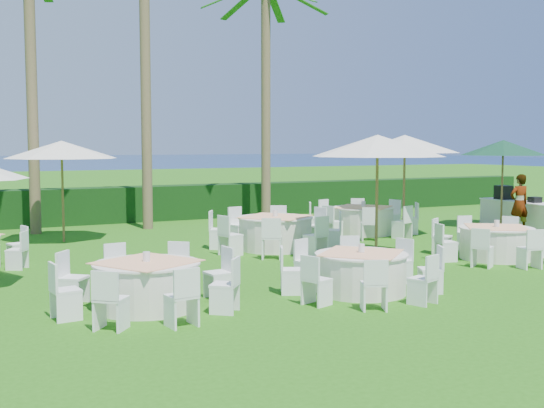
# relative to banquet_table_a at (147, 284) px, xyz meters

# --- Properties ---
(ground) EXTENTS (120.00, 120.00, 0.00)m
(ground) POSITION_rel_banquet_table_a_xyz_m (3.75, 0.40, -0.40)
(ground) COLOR #215E10
(ground) RESTS_ON ground
(hedge) EXTENTS (34.00, 1.00, 1.20)m
(hedge) POSITION_rel_banquet_table_a_xyz_m (3.75, 12.40, 0.20)
(hedge) COLOR black
(hedge) RESTS_ON ground
(banquet_table_a) EXTENTS (3.04, 3.04, 0.92)m
(banquet_table_a) POSITION_rel_banquet_table_a_xyz_m (0.00, 0.00, 0.00)
(banquet_table_a) COLOR silver
(banquet_table_a) RESTS_ON ground
(banquet_table_b) EXTENTS (2.84, 2.84, 0.89)m
(banquet_table_b) POSITION_rel_banquet_table_a_xyz_m (3.73, -0.64, -0.02)
(banquet_table_b) COLOR silver
(banquet_table_b) RESTS_ON ground
(banquet_table_c) EXTENTS (2.96, 2.96, 0.90)m
(banquet_table_c) POSITION_rel_banquet_table_a_xyz_m (8.60, 0.95, -0.01)
(banquet_table_c) COLOR silver
(banquet_table_c) RESTS_ON ground
(banquet_table_e) EXTENTS (3.32, 3.32, 1.00)m
(banquet_table_e) POSITION_rel_banquet_table_a_xyz_m (4.71, 4.58, 0.04)
(banquet_table_e) COLOR silver
(banquet_table_e) RESTS_ON ground
(banquet_table_f) EXTENTS (3.19, 3.19, 0.97)m
(banquet_table_f) POSITION_rel_banquet_table_a_xyz_m (8.42, 6.04, 0.02)
(banquet_table_f) COLOR silver
(banquet_table_f) RESTS_ON ground
(umbrella_b) EXTENTS (3.06, 3.06, 2.86)m
(umbrella_b) POSITION_rel_banquet_table_a_xyz_m (6.09, 2.17, 2.21)
(umbrella_b) COLOR brown
(umbrella_b) RESTS_ON ground
(umbrella_c) EXTENTS (2.99, 2.99, 2.74)m
(umbrella_c) POSITION_rel_banquet_table_a_xyz_m (0.20, 8.37, 2.10)
(umbrella_c) COLOR brown
(umbrella_c) RESTS_ON ground
(umbrella_d) EXTENTS (3.05, 3.05, 2.91)m
(umbrella_d) POSITION_rel_banquet_table_a_xyz_m (9.13, 5.05, 2.26)
(umbrella_d) COLOR brown
(umbrella_d) RESTS_ON ground
(umbrella_green) EXTENTS (2.63, 2.63, 2.79)m
(umbrella_green) POSITION_rel_banquet_table_a_xyz_m (13.22, 5.30, 2.14)
(umbrella_green) COLOR brown
(umbrella_green) RESTS_ON ground
(buffet_table) EXTENTS (1.17, 3.71, 1.30)m
(buffet_table) POSITION_rel_banquet_table_a_xyz_m (13.74, 4.81, 0.05)
(buffet_table) COLOR silver
(buffet_table) RESTS_ON ground
(staff_person) EXTENTS (0.69, 0.50, 1.75)m
(staff_person) POSITION_rel_banquet_table_a_xyz_m (12.89, 4.28, 0.47)
(staff_person) COLOR gray
(staff_person) RESTS_ON ground
(palm_b) EXTENTS (4.40, 4.13, 8.19)m
(palm_b) POSITION_rel_banquet_table_a_xyz_m (-0.22, 10.52, 4.14)
(palm_b) COLOR brown
(palm_b) RESTS_ON ground
(palm_c) EXTENTS (4.30, 4.34, 11.06)m
(palm_c) POSITION_rel_banquet_table_a_xyz_m (3.09, 10.15, 5.61)
(palm_c) COLOR brown
(palm_c) RESTS_ON ground
(palm_d) EXTENTS (4.36, 4.27, 8.12)m
(palm_d) POSITION_rel_banquet_table_a_xyz_m (7.37, 10.39, 4.10)
(palm_d) COLOR brown
(palm_d) RESTS_ON ground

